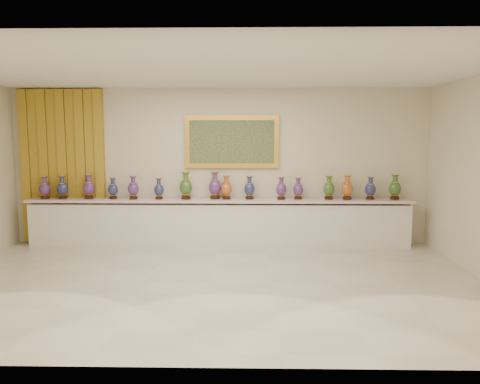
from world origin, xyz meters
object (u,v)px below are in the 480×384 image
object	(u,v)px
vase_0	(45,189)
counter	(219,223)
vase_1	(63,188)
vase_2	(89,188)

from	to	relation	value
vase_0	counter	bearing A→B (deg)	0.74
vase_1	vase_2	bearing A→B (deg)	1.13
vase_2	vase_0	bearing A→B (deg)	-177.69
vase_0	vase_2	world-z (taller)	vase_2
vase_0	vase_2	size ratio (longest dim) A/B	0.92
counter	vase_0	size ratio (longest dim) A/B	16.74
vase_0	vase_2	distance (m)	0.84
counter	vase_1	size ratio (longest dim) A/B	16.34
vase_2	vase_1	bearing A→B (deg)	-178.87
vase_1	vase_2	size ratio (longest dim) A/B	0.95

